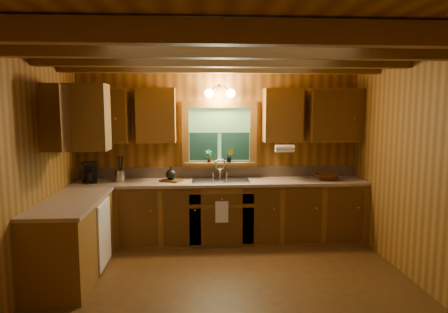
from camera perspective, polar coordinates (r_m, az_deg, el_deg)
name	(u,v)px	position (r m, az deg, el deg)	size (l,w,h in m)	color
room	(229,170)	(4.23, 0.69, -1.97)	(4.20, 4.20, 4.20)	#4D3112
ceiling_beams	(229,54)	(4.22, 0.71, 14.21)	(4.20, 2.54, 0.18)	brown
base_cabinets	(186,219)	(5.67, -5.36, -8.72)	(4.20, 2.22, 0.86)	brown
countertop	(187,186)	(5.57, -5.27, -4.23)	(4.20, 2.24, 0.04)	tan
backsplash	(219,172)	(6.14, -0.65, -2.21)	(4.20, 0.02, 0.16)	#9C8269
dishwasher_panel	(104,234)	(5.21, -16.53, -10.37)	(0.02, 0.60, 0.80)	white
upper_cabinets	(180,116)	(5.60, -6.21, 5.71)	(4.19, 1.77, 0.78)	brown
window	(219,136)	(6.06, -0.64, 2.89)	(1.12, 0.08, 1.00)	brown
window_sill	(220,164)	(6.06, -0.62, -1.00)	(1.06, 0.14, 0.04)	brown
wall_sconce	(220,93)	(5.93, -0.59, 8.95)	(0.45, 0.21, 0.17)	black
paper_towel_roll	(285,149)	(5.86, 8.55, 1.12)	(0.11, 0.11, 0.27)	white
dish_towel	(222,212)	(5.63, -0.30, -7.84)	(0.18, 0.01, 0.30)	white
sink	(220,184)	(5.89, -0.50, -3.84)	(0.82, 0.48, 0.43)	silver
coffee_maker	(90,172)	(6.01, -18.40, -2.13)	(0.17, 0.21, 0.30)	black
utensil_crock	(120,175)	(5.96, -14.44, -2.58)	(0.13, 0.13, 0.38)	silver
cutting_board	(171,181)	(5.86, -7.49, -3.38)	(0.28, 0.20, 0.02)	#523311
teakettle	(171,174)	(5.85, -7.51, -2.53)	(0.15, 0.15, 0.19)	black
wicker_basket	(327,177)	(6.13, 14.32, -2.79)	(0.36, 0.36, 0.09)	#48230C
potted_plant_left	(209,156)	(6.02, -2.18, 0.08)	(0.10, 0.07, 0.20)	#523311
potted_plant_right	(230,156)	(6.03, 0.80, 0.11)	(0.11, 0.09, 0.20)	#523311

